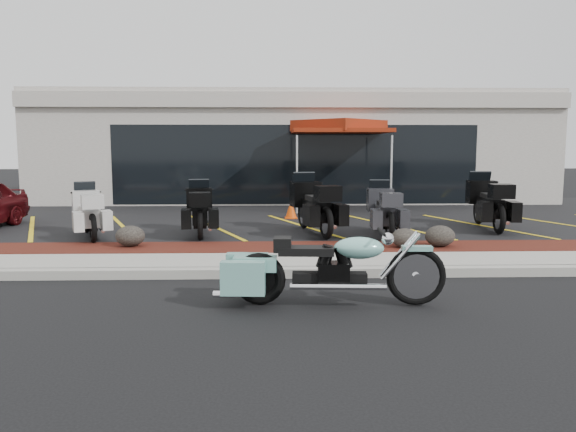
{
  "coord_description": "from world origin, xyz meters",
  "views": [
    {
      "loc": [
        -0.82,
        -7.99,
        2.1
      ],
      "look_at": [
        -0.54,
        1.2,
        0.96
      ],
      "focal_mm": 35.0,
      "sensor_mm": 36.0,
      "label": 1
    }
  ],
  "objects_px": {
    "traffic_cone": "(291,209)",
    "popup_canopy": "(339,128)",
    "touring_white": "(86,207)",
    "hero_cruiser": "(416,268)"
  },
  "relations": [
    {
      "from": "touring_white",
      "to": "popup_canopy",
      "type": "height_order",
      "value": "popup_canopy"
    },
    {
      "from": "hero_cruiser",
      "to": "touring_white",
      "type": "distance_m",
      "value": 8.25
    },
    {
      "from": "popup_canopy",
      "to": "traffic_cone",
      "type": "bearing_deg",
      "value": -130.64
    },
    {
      "from": "touring_white",
      "to": "traffic_cone",
      "type": "distance_m",
      "value": 5.34
    },
    {
      "from": "hero_cruiser",
      "to": "popup_canopy",
      "type": "xyz_separation_m",
      "value": [
        0.24,
        10.54,
        2.14
      ]
    },
    {
      "from": "hero_cruiser",
      "to": "touring_white",
      "type": "height_order",
      "value": "touring_white"
    },
    {
      "from": "traffic_cone",
      "to": "popup_canopy",
      "type": "relative_size",
      "value": 0.15
    },
    {
      "from": "hero_cruiser",
      "to": "popup_canopy",
      "type": "bearing_deg",
      "value": 92.32
    },
    {
      "from": "touring_white",
      "to": "popup_canopy",
      "type": "bearing_deg",
      "value": -74.88
    },
    {
      "from": "touring_white",
      "to": "traffic_cone",
      "type": "height_order",
      "value": "touring_white"
    }
  ]
}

